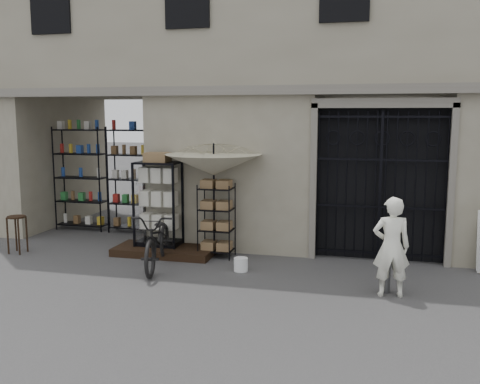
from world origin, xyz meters
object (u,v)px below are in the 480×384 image
(bicycle, at_px, (159,267))
(steel_bollard, at_px, (386,270))
(market_umbrella, at_px, (214,159))
(white_bucket, at_px, (241,264))
(display_cabinet, at_px, (158,208))
(wire_rack, at_px, (217,221))
(wooden_stool, at_px, (17,234))
(shopkeeper, at_px, (389,296))

(bicycle, distance_m, steel_bollard, 4.06)
(market_umbrella, bearing_deg, white_bucket, -49.04)
(steel_bollard, bearing_deg, market_umbrella, 156.18)
(display_cabinet, relative_size, wire_rack, 1.27)
(display_cabinet, relative_size, white_bucket, 7.32)
(market_umbrella, bearing_deg, steel_bollard, -23.82)
(wire_rack, xyz_separation_m, white_bucket, (0.70, -0.83, -0.59))
(display_cabinet, xyz_separation_m, bicycle, (0.43, -1.04, -0.91))
(wire_rack, bearing_deg, bicycle, -147.17)
(white_bucket, bearing_deg, display_cabinet, 155.51)
(wooden_stool, relative_size, steel_bollard, 1.04)
(display_cabinet, distance_m, wooden_stool, 2.91)
(white_bucket, distance_m, shopkeeper, 2.66)
(bicycle, relative_size, wooden_stool, 2.63)
(steel_bollard, bearing_deg, bicycle, 174.21)
(white_bucket, height_order, steel_bollard, steel_bollard)
(bicycle, relative_size, shopkeeper, 1.29)
(wire_rack, relative_size, market_umbrella, 0.54)
(display_cabinet, distance_m, wire_rack, 1.26)
(wooden_stool, bearing_deg, shopkeeper, -6.56)
(wire_rack, distance_m, shopkeeper, 3.68)
(bicycle, height_order, shopkeeper, bicycle)
(bicycle, distance_m, shopkeeper, 4.12)
(wire_rack, height_order, shopkeeper, wire_rack)
(wire_rack, xyz_separation_m, market_umbrella, (-0.07, 0.06, 1.22))
(display_cabinet, distance_m, shopkeeper, 4.87)
(display_cabinet, height_order, steel_bollard, display_cabinet)
(wire_rack, height_order, market_umbrella, market_umbrella)
(display_cabinet, height_order, bicycle, display_cabinet)
(display_cabinet, bearing_deg, wooden_stool, -171.73)
(display_cabinet, bearing_deg, steel_bollard, -25.25)
(white_bucket, height_order, wooden_stool, wooden_stool)
(wire_rack, bearing_deg, display_cabinet, 159.95)
(wire_rack, relative_size, steel_bollard, 1.98)
(bicycle, xyz_separation_m, steel_bollard, (4.03, -0.41, 0.37))
(display_cabinet, relative_size, steel_bollard, 2.51)
(wire_rack, xyz_separation_m, wooden_stool, (-4.00, -0.70, -0.31))
(display_cabinet, xyz_separation_m, shopkeeper, (4.51, -1.60, -0.91))
(white_bucket, relative_size, wooden_stool, 0.33)
(steel_bollard, xyz_separation_m, shopkeeper, (0.05, -0.15, -0.37))
(market_umbrella, xyz_separation_m, white_bucket, (0.77, -0.88, -1.81))
(display_cabinet, bearing_deg, market_umbrella, -7.38)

